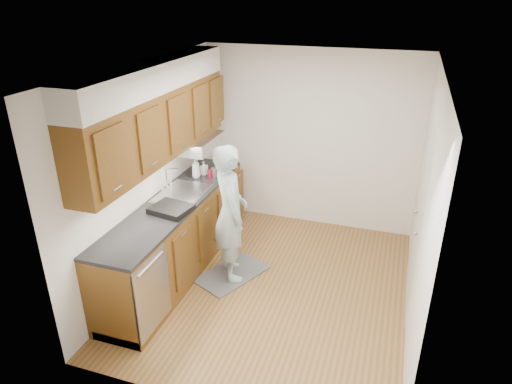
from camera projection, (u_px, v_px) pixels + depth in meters
The scene contains 15 objects.
floor at pixel (272, 287), 5.34m from camera, with size 3.50×3.50×0.00m, color olive.
ceiling at pixel (276, 69), 4.30m from camera, with size 3.50×3.50×0.00m, color white.
wall_left at pixel (149, 173), 5.24m from camera, with size 0.02×3.50×2.50m, color silver.
wall_right at pixel (424, 209), 4.39m from camera, with size 0.02×3.50×2.50m, color silver.
wall_back at pixel (309, 140), 6.33m from camera, with size 3.00×0.02×2.50m, color silver.
counter at pixel (177, 234), 5.47m from camera, with size 0.64×2.80×1.30m.
upper_cabinets at pixel (159, 113), 4.95m from camera, with size 0.47×2.80×1.21m.
closet_door at pixel (419, 216), 4.75m from camera, with size 0.02×1.22×2.05m, color silver.
floor_mat at pixel (232, 274), 5.56m from camera, with size 0.51×0.87×0.02m, color slate.
person at pixel (230, 204), 5.17m from camera, with size 0.66×0.44×1.87m, color #9FBBC1.
soap_bottle_a at pixel (196, 167), 5.87m from camera, with size 0.11×0.11×0.27m, color white.
soap_bottle_b at pixel (204, 168), 5.98m from camera, with size 0.08×0.08×0.18m, color white.
soda_can at pixel (210, 174), 5.87m from camera, with size 0.06×0.06×0.11m, color #AC1D2F.
steel_can at pixel (214, 172), 5.91m from camera, with size 0.07×0.07×0.13m, color #A5A5AA.
dish_rack at pixel (171, 209), 5.01m from camera, with size 0.42×0.35×0.07m, color black.
Camera 1 is at (1.19, -4.23, 3.22)m, focal length 32.00 mm.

